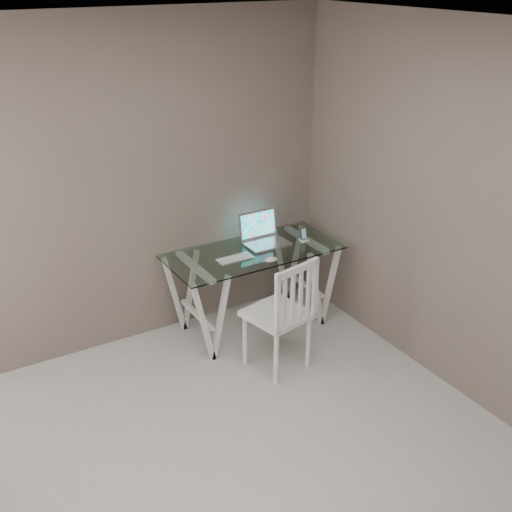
{
  "coord_description": "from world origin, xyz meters",
  "views": [
    {
      "loc": [
        -1.4,
        -2.44,
        3.0
      ],
      "look_at": [
        0.99,
        1.55,
        0.85
      ],
      "focal_mm": 45.0,
      "sensor_mm": 36.0,
      "label": 1
    }
  ],
  "objects": [
    {
      "name": "desk",
      "position": [
        1.14,
        1.85,
        0.38
      ],
      "size": [
        1.5,
        0.7,
        0.75
      ],
      "color": "silver",
      "rests_on": "ground"
    },
    {
      "name": "room",
      "position": [
        -0.06,
        0.02,
        1.72
      ],
      "size": [
        4.5,
        4.52,
        2.71
      ],
      "color": "#B2AFAB",
      "rests_on": "ground"
    },
    {
      "name": "mouse",
      "position": [
        1.15,
        1.58,
        0.76
      ],
      "size": [
        0.11,
        0.07,
        0.04
      ],
      "primitive_type": "ellipsoid",
      "color": "silver",
      "rests_on": "desk"
    },
    {
      "name": "keyboard",
      "position": [
        0.91,
        1.78,
        0.75
      ],
      "size": [
        0.31,
        0.13,
        0.01
      ],
      "primitive_type": "cube",
      "color": "silver",
      "rests_on": "desk"
    },
    {
      "name": "laptop",
      "position": [
        1.3,
        1.97,
        0.81
      ],
      "size": [
        0.37,
        0.3,
        0.26
      ],
      "color": "silver",
      "rests_on": "desk"
    },
    {
      "name": "phone_dock",
      "position": [
        1.62,
        1.8,
        0.78
      ],
      "size": [
        0.07,
        0.07,
        0.12
      ],
      "color": "white",
      "rests_on": "desk"
    },
    {
      "name": "chair",
      "position": [
        1.0,
        1.15,
        0.53
      ],
      "size": [
        0.52,
        0.52,
        0.97
      ],
      "rotation": [
        0.0,
        0.0,
        0.2
      ],
      "color": "white",
      "rests_on": "ground"
    }
  ]
}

